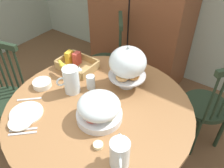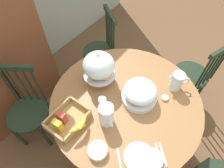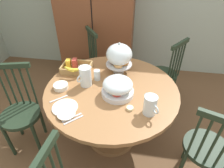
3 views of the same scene
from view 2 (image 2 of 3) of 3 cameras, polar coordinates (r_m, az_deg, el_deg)
ground_plane at (r=2.23m, az=6.36°, el=-16.92°), size 10.00×10.00×0.00m
dining_table at (r=1.76m, az=4.01°, el=-8.09°), size 1.30×1.30×0.74m
windsor_chair_near_window at (r=2.41m, az=-3.67°, el=9.94°), size 0.46×0.46×0.97m
windsor_chair_by_cabinet at (r=2.03m, az=-24.22°, el=-7.79°), size 0.46×0.46×0.97m
windsor_chair_host_seat at (r=2.32m, az=23.58°, el=2.34°), size 0.43×0.43×0.97m
pastry_stand_with_dome at (r=1.56m, az=-4.07°, el=5.43°), size 0.28×0.28×0.34m
fruit_platter_covered at (r=1.54m, az=8.56°, el=-2.77°), size 0.30×0.30×0.18m
orange_juice_pitcher at (r=1.70m, az=19.25°, el=0.61°), size 0.13×0.17×0.18m
milk_pitcher at (r=1.41m, az=-1.75°, el=-9.68°), size 0.12×0.18×0.20m
cereal_basket at (r=1.49m, az=-13.47°, el=-10.90°), size 0.32×0.30×0.12m
china_plate_large at (r=1.40m, az=8.39°, el=-21.42°), size 0.22×0.22×0.01m
china_plate_small at (r=1.40m, az=12.38°, el=-21.52°), size 0.15×0.15×0.01m
cereal_bowl at (r=1.39m, az=-4.40°, el=-19.78°), size 0.14×0.14×0.04m
drinking_glass at (r=1.51m, az=-2.96°, el=-5.81°), size 0.06×0.06×0.11m
butter_dish at (r=1.65m, az=15.91°, el=-4.13°), size 0.06×0.06×0.02m
table_knife at (r=1.43m, az=14.16°, el=-20.31°), size 0.13×0.13×0.01m
dinner_fork at (r=1.44m, az=15.36°, el=-20.05°), size 0.13×0.13×0.01m
soup_spoon at (r=1.38m, az=2.30°, el=-22.42°), size 0.13×0.13×0.01m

